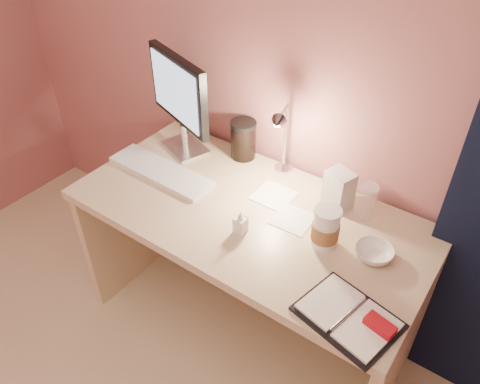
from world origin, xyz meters
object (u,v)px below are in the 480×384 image
Objects in this scene: monitor at (181,96)px; planner at (351,317)px; keyboard at (161,171)px; desk_lamp at (270,135)px; clear_cup at (365,201)px; lotion_bottle at (240,222)px; bowl at (374,253)px; dark_jar at (243,141)px; product_box at (339,189)px; desk at (258,241)px; coffee_cup at (326,229)px.

monitor is 1.37× the size of planner.
keyboard is 1.50× the size of planner.
planner is 0.79m from desk_lamp.
clear_cup reaches higher than planner.
keyboard is 0.50m from desk_lamp.
clear_cup is 0.48m from lotion_bottle.
bowl is at bearing -56.91° from clear_cup.
dark_jar is 0.50m from product_box.
monitor is 3.26× the size of clear_cup.
desk is 0.45m from coffee_cup.
product_box is at bearing -7.21° from dark_jar.
product_box is (0.26, 0.16, 0.30)m from desk.
planner is 2.07× the size of coffee_cup.
bowl is at bearing -33.62° from desk_lamp.
keyboard is 5.15× the size of lotion_bottle.
clear_cup reaches higher than lotion_bottle.
coffee_cup reaches higher than lotion_bottle.
coffee_cup is 1.66× the size of lotion_bottle.
lotion_bottle is (-0.45, -0.16, 0.03)m from bowl.
monitor reaches higher than planner.
keyboard is 0.76m from product_box.
bowl is (0.98, -0.14, -0.25)m from monitor.
planner is 0.51m from clear_cup.
planner is at bearing -34.52° from dark_jar.
planner is 2.09× the size of dark_jar.
planner is (0.99, -0.22, 0.00)m from keyboard.
coffee_cup reaches higher than keyboard.
clear_cup is 0.88× the size of dark_jar.
desk is 0.44m from dark_jar.
clear_cup is 1.04× the size of bowl.
monitor is at bearing 171.78° from bowl.
desk_lamp is at bearing 149.29° from coffee_cup.
coffee_cup is 0.24m from product_box.
dark_jar is (-0.56, 0.29, 0.00)m from coffee_cup.
lotion_bottle reaches higher than keyboard.
planner reaches higher than desk.
desk is 9.13× the size of product_box.
keyboard is 3.10× the size of coffee_cup.
monitor reaches higher than dark_jar.
product_box is (-0.06, 0.23, 0.00)m from coffee_cup.
lotion_bottle is (0.49, -0.10, 0.04)m from keyboard.
monitor is 1.35× the size of desk_lamp.
lotion_bottle is at bearing -55.90° from dark_jar.
bowl is 0.40× the size of desk_lamp.
desk_lamp is at bearing -179.48° from clear_cup.
keyboard is 3.23× the size of product_box.
planner is (1.03, -0.43, -0.26)m from monitor.
monitor is 2.83× the size of coffee_cup.
desk is 0.34m from lotion_bottle.
lotion_bottle is 0.63× the size of product_box.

